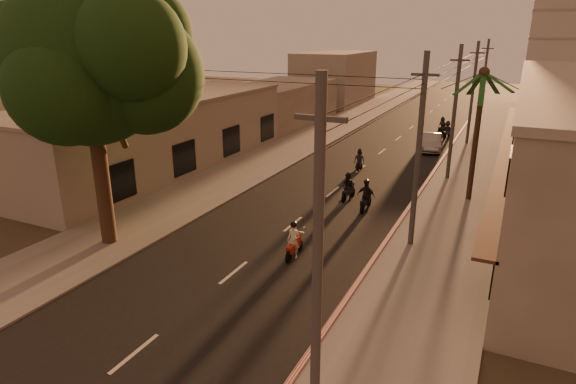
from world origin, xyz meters
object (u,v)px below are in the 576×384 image
Objects in this scene: scooter_mid_b at (366,197)px; scooter_far_a at (359,160)px; palm_tree at (483,80)px; scooter_mid_a at (348,188)px; scooter_far_b at (447,130)px; parked_car at (431,142)px; broadleaf_tree at (96,63)px; scooter_red at (294,242)px; scooter_far_c at (442,125)px.

scooter_mid_b is 1.17× the size of scooter_far_a.
palm_tree is 4.55× the size of scooter_mid_a.
palm_tree is 9.67m from scooter_mid_a.
scooter_mid_a reaches higher than scooter_far_b.
scooter_mid_a is 1.95m from scooter_mid_b.
parked_car is (3.73, 8.48, 0.00)m from scooter_far_a.
palm_tree reaches higher than scooter_mid_a.
scooter_mid_b is (9.47, 9.52, -7.64)m from broadleaf_tree.
parked_car is at bearing -78.91° from scooter_far_b.
scooter_far_a is at bearing 95.11° from scooter_red.
scooter_far_c is at bearing 81.91° from parked_car.
scooter_mid_b reaches higher than scooter_red.
palm_tree is 21.86m from scooter_far_c.
parked_car is (10.27, 26.10, -7.75)m from broadleaf_tree.
scooter_red is at bearing 15.51° from broadleaf_tree.
parked_car is 2.76× the size of scooter_far_c.
scooter_far_c reaches higher than scooter_far_a.
palm_tree is at bearing 40.41° from scooter_mid_b.
scooter_far_b is (1.31, 22.39, -0.05)m from scooter_mid_b.
broadleaf_tree is 6.34× the size of scooter_mid_b.
broadleaf_tree is 2.61× the size of parked_car.
parked_car is (1.97, 23.80, -0.04)m from scooter_red.
scooter_mid_b is 1.12× the size of scooter_far_b.
parked_car is (-4.34, 12.25, -6.42)m from palm_tree.
scooter_mid_b is at bearing 79.32° from scooter_red.
broadleaf_tree is at bearing -121.74° from parked_car.
scooter_far_c is (1.97, 23.45, -0.04)m from scooter_mid_a.
parked_car is at bearing 68.53° from broadleaf_tree.
scooter_red is 0.94× the size of scooter_mid_b.
scooter_red is 23.88m from parked_car.
scooter_mid_a is at bearing -88.86° from scooter_far_a.
broadleaf_tree is at bearing -134.60° from scooter_mid_b.
scooter_far_c is (-0.82, 2.34, -0.02)m from scooter_far_b.
broadleaf_tree is 7.22× the size of scooter_far_c.
palm_tree is 4.89× the size of scooter_far_c.
broadleaf_tree is 11.56m from scooter_red.
scooter_mid_b is 24.73m from scooter_far_c.
scooter_far_a is at bearing 155.01° from palm_tree.
scooter_far_b is at bearing 83.76° from scooter_red.
scooter_red reaches higher than scooter_far_b.
palm_tree is 10.98m from scooter_far_a.
scooter_far_b is at bearing 71.34° from broadleaf_tree.
scooter_far_c is at bearing 67.46° from scooter_far_a.
broadleaf_tree is 29.10m from parked_car.
scooter_far_b is (10.78, 31.90, -7.69)m from broadleaf_tree.
scooter_far_b reaches higher than parked_car.
scooter_far_b is at bearing 102.00° from palm_tree.
scooter_far_b is (2.48, 29.60, 0.01)m from scooter_red.
palm_tree reaches higher than scooter_far_a.
scooter_far_a is (-1.46, 6.83, -0.07)m from scooter_mid_a.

